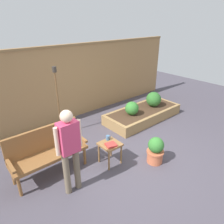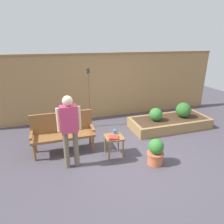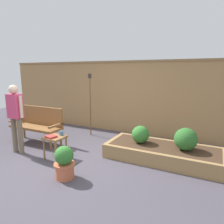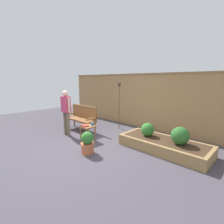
{
  "view_description": "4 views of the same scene",
  "coord_description": "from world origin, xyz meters",
  "px_view_note": "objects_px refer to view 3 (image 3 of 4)",
  "views": [
    {
      "loc": [
        -2.61,
        -2.62,
        2.82
      ],
      "look_at": [
        0.44,
        0.97,
        0.65
      ],
      "focal_mm": 33.07,
      "sensor_mm": 36.0,
      "label": 1
    },
    {
      "loc": [
        -1.59,
        -3.68,
        2.54
      ],
      "look_at": [
        -0.25,
        0.59,
        0.89
      ],
      "focal_mm": 31.51,
      "sensor_mm": 36.0,
      "label": 2
    },
    {
      "loc": [
        2.66,
        -3.11,
        1.86
      ],
      "look_at": [
        0.57,
        1.01,
        0.94
      ],
      "focal_mm": 33.16,
      "sensor_mm": 36.0,
      "label": 3
    },
    {
      "loc": [
        3.73,
        -3.04,
        1.92
      ],
      "look_at": [
        -0.02,
        0.88,
        0.86
      ],
      "focal_mm": 26.86,
      "sensor_mm": 36.0,
      "label": 4
    }
  ],
  "objects_px": {
    "potted_boxwood": "(64,162)",
    "shrub_far_corner": "(186,139)",
    "cup_on_table": "(61,133)",
    "tiki_torch": "(90,94)",
    "side_table": "(55,140)",
    "person_by_bench": "(15,113)",
    "garden_bench": "(38,122)",
    "book_on_table": "(51,136)",
    "shrub_near_bench": "(140,134)"
  },
  "relations": [
    {
      "from": "potted_boxwood",
      "to": "shrub_far_corner",
      "type": "distance_m",
      "value": 2.38
    },
    {
      "from": "cup_on_table",
      "to": "tiki_torch",
      "type": "xyz_separation_m",
      "value": [
        -0.28,
        1.6,
        0.69
      ]
    },
    {
      "from": "side_table",
      "to": "person_by_bench",
      "type": "xyz_separation_m",
      "value": [
        -0.98,
        -0.15,
        0.54
      ]
    },
    {
      "from": "shrub_far_corner",
      "to": "tiki_torch",
      "type": "distance_m",
      "value": 2.95
    },
    {
      "from": "garden_bench",
      "to": "person_by_bench",
      "type": "height_order",
      "value": "person_by_bench"
    },
    {
      "from": "shrub_far_corner",
      "to": "tiki_torch",
      "type": "bearing_deg",
      "value": 163.9
    },
    {
      "from": "side_table",
      "to": "shrub_far_corner",
      "type": "relative_size",
      "value": 1.06
    },
    {
      "from": "cup_on_table",
      "to": "person_by_bench",
      "type": "xyz_separation_m",
      "value": [
        -1.04,
        -0.29,
        0.41
      ]
    },
    {
      "from": "person_by_bench",
      "to": "book_on_table",
      "type": "bearing_deg",
      "value": 4.65
    },
    {
      "from": "garden_bench",
      "to": "book_on_table",
      "type": "distance_m",
      "value": 1.24
    },
    {
      "from": "shrub_far_corner",
      "to": "person_by_bench",
      "type": "xyz_separation_m",
      "value": [
        -3.52,
        -1.1,
        0.41
      ]
    },
    {
      "from": "side_table",
      "to": "person_by_bench",
      "type": "height_order",
      "value": "person_by_bench"
    },
    {
      "from": "side_table",
      "to": "potted_boxwood",
      "type": "xyz_separation_m",
      "value": [
        0.74,
        -0.59,
        -0.1
      ]
    },
    {
      "from": "cup_on_table",
      "to": "shrub_near_bench",
      "type": "xyz_separation_m",
      "value": [
        1.53,
        0.81,
        -0.04
      ]
    },
    {
      "from": "cup_on_table",
      "to": "book_on_table",
      "type": "relative_size",
      "value": 0.56
    },
    {
      "from": "cup_on_table",
      "to": "person_by_bench",
      "type": "height_order",
      "value": "person_by_bench"
    },
    {
      "from": "garden_bench",
      "to": "tiki_torch",
      "type": "xyz_separation_m",
      "value": [
        0.87,
        1.16,
        0.67
      ]
    },
    {
      "from": "book_on_table",
      "to": "tiki_torch",
      "type": "xyz_separation_m",
      "value": [
        -0.18,
        1.82,
        0.72
      ]
    },
    {
      "from": "cup_on_table",
      "to": "shrub_near_bench",
      "type": "relative_size",
      "value": 0.3
    },
    {
      "from": "cup_on_table",
      "to": "shrub_near_bench",
      "type": "bearing_deg",
      "value": 27.76
    },
    {
      "from": "shrub_far_corner",
      "to": "person_by_bench",
      "type": "relative_size",
      "value": 0.29
    },
    {
      "from": "side_table",
      "to": "potted_boxwood",
      "type": "bearing_deg",
      "value": -38.74
    },
    {
      "from": "side_table",
      "to": "potted_boxwood",
      "type": "distance_m",
      "value": 0.96
    },
    {
      "from": "cup_on_table",
      "to": "tiki_torch",
      "type": "height_order",
      "value": "tiki_torch"
    },
    {
      "from": "side_table",
      "to": "person_by_bench",
      "type": "distance_m",
      "value": 1.13
    },
    {
      "from": "shrub_near_bench",
      "to": "tiki_torch",
      "type": "relative_size",
      "value": 0.21
    },
    {
      "from": "person_by_bench",
      "to": "garden_bench",
      "type": "bearing_deg",
      "value": 98.34
    },
    {
      "from": "side_table",
      "to": "shrub_near_bench",
      "type": "height_order",
      "value": "shrub_near_bench"
    },
    {
      "from": "book_on_table",
      "to": "tiki_torch",
      "type": "relative_size",
      "value": 0.11
    },
    {
      "from": "garden_bench",
      "to": "shrub_near_bench",
      "type": "relative_size",
      "value": 3.76
    },
    {
      "from": "garden_bench",
      "to": "potted_boxwood",
      "type": "relative_size",
      "value": 2.45
    },
    {
      "from": "side_table",
      "to": "shrub_far_corner",
      "type": "bearing_deg",
      "value": 20.44
    },
    {
      "from": "shrub_near_bench",
      "to": "side_table",
      "type": "bearing_deg",
      "value": -149.31
    },
    {
      "from": "garden_bench",
      "to": "shrub_far_corner",
      "type": "bearing_deg",
      "value": 5.69
    },
    {
      "from": "person_by_bench",
      "to": "shrub_far_corner",
      "type": "bearing_deg",
      "value": 17.33
    },
    {
      "from": "cup_on_table",
      "to": "tiki_torch",
      "type": "relative_size",
      "value": 0.06
    },
    {
      "from": "shrub_near_bench",
      "to": "shrub_far_corner",
      "type": "relative_size",
      "value": 0.84
    },
    {
      "from": "cup_on_table",
      "to": "potted_boxwood",
      "type": "distance_m",
      "value": 1.03
    },
    {
      "from": "side_table",
      "to": "cup_on_table",
      "type": "xyz_separation_m",
      "value": [
        0.06,
        0.14,
        0.13
      ]
    },
    {
      "from": "tiki_torch",
      "to": "cup_on_table",
      "type": "bearing_deg",
      "value": -80.23
    },
    {
      "from": "garden_bench",
      "to": "side_table",
      "type": "height_order",
      "value": "garden_bench"
    },
    {
      "from": "garden_bench",
      "to": "shrub_far_corner",
      "type": "height_order",
      "value": "garden_bench"
    },
    {
      "from": "book_on_table",
      "to": "tiki_torch",
      "type": "distance_m",
      "value": 1.96
    },
    {
      "from": "shrub_far_corner",
      "to": "cup_on_table",
      "type": "bearing_deg",
      "value": -161.97
    },
    {
      "from": "side_table",
      "to": "shrub_near_bench",
      "type": "relative_size",
      "value": 1.25
    },
    {
      "from": "tiki_torch",
      "to": "side_table",
      "type": "bearing_deg",
      "value": -83.0
    },
    {
      "from": "tiki_torch",
      "to": "shrub_far_corner",
      "type": "bearing_deg",
      "value": -16.1
    },
    {
      "from": "shrub_far_corner",
      "to": "person_by_bench",
      "type": "distance_m",
      "value": 3.71
    },
    {
      "from": "shrub_far_corner",
      "to": "tiki_torch",
      "type": "relative_size",
      "value": 0.25
    },
    {
      "from": "side_table",
      "to": "shrub_near_bench",
      "type": "distance_m",
      "value": 1.86
    }
  ]
}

